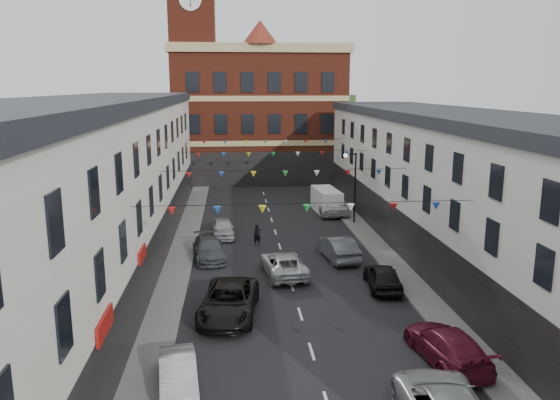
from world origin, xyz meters
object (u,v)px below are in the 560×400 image
object	(u,v)px
car_left_e	(223,228)
car_right_f	(331,206)
car_left_b	(178,374)
pedestrian	(257,235)
car_left_d	(209,249)
moving_car	(284,264)
white_van	(326,201)
street_lamp	(352,178)
car_right_d	(383,277)
car_right_e	(338,248)
car_right_c	(447,345)
car_left_c	(229,301)

from	to	relation	value
car_left_e	car_right_f	bearing A→B (deg)	31.86
car_left_b	pedestrian	xyz separation A→B (m)	(3.90, 19.01, 0.13)
car_left_d	moving_car	xyz separation A→B (m)	(4.68, -3.65, 0.01)
car_left_e	white_van	size ratio (longest dim) A/B	0.86
street_lamp	car_right_d	distance (m)	15.28
car_right_e	car_right_c	bearing A→B (deg)	89.86
car_right_d	car_left_e	bearing A→B (deg)	-47.74
car_left_d	car_right_d	size ratio (longest dim) A/B	1.12
car_left_d	moving_car	bearing A→B (deg)	-45.73
car_left_e	car_right_c	size ratio (longest dim) A/B	0.82
car_right_d	moving_car	bearing A→B (deg)	-22.94
car_left_e	moving_car	world-z (taller)	car_left_e
car_left_c	white_van	world-z (taller)	white_van
white_van	street_lamp	bearing A→B (deg)	-78.67
car_right_e	car_left_c	bearing A→B (deg)	42.55
car_right_d	car_right_e	size ratio (longest dim) A/B	0.89
street_lamp	car_left_b	size ratio (longest dim) A/B	1.51
car_left_d	car_right_e	xyz separation A→B (m)	(8.56, -0.79, 0.10)
street_lamp	car_right_d	bearing A→B (deg)	-95.51
car_right_d	moving_car	xyz separation A→B (m)	(-5.40, 2.78, -0.02)
car_right_c	pedestrian	distance (m)	19.16
car_right_c	white_van	distance (m)	27.93
car_left_c	car_right_d	xyz separation A→B (m)	(8.72, 3.05, -0.07)
car_left_c	pedestrian	size ratio (longest dim) A/B	3.69
car_left_c	car_right_e	distance (m)	11.28
car_right_e	street_lamp	bearing A→B (deg)	-115.51
car_left_b	car_right_d	distance (m)	14.38
street_lamp	car_left_b	bearing A→B (deg)	-116.12
car_left_c	moving_car	xyz separation A→B (m)	(3.32, 5.83, -0.10)
car_left_b	car_right_c	size ratio (longest dim) A/B	0.78
car_right_f	moving_car	distance (m)	16.85
car_left_e	white_van	xyz separation A→B (m)	(9.34, 7.61, 0.36)
street_lamp	white_van	world-z (taller)	street_lamp
car_right_e	car_left_e	bearing A→B (deg)	-46.55
street_lamp	car_left_d	distance (m)	14.63
car_right_e	moving_car	distance (m)	4.82
car_left_e	car_right_e	xyz separation A→B (m)	(7.72, -6.20, 0.08)
white_van	car_right_c	bearing A→B (deg)	-94.30
car_left_b	car_right_d	size ratio (longest dim) A/B	0.93
street_lamp	pedestrian	bearing A→B (deg)	-145.66
car_left_c	moving_car	bearing A→B (deg)	67.76
car_left_b	car_right_d	xyz separation A→B (m)	(10.62, 9.70, 0.08)
car_left_d	car_left_e	bearing A→B (deg)	73.41
car_right_e	white_van	size ratio (longest dim) A/B	0.99
pedestrian	car_right_c	bearing A→B (deg)	-81.65
car_right_f	street_lamp	bearing A→B (deg)	105.51
street_lamp	white_van	size ratio (longest dim) A/B	1.24
car_left_c	moving_car	world-z (taller)	car_left_c
moving_car	street_lamp	bearing A→B (deg)	-125.66
car_left_d	moving_car	distance (m)	5.94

